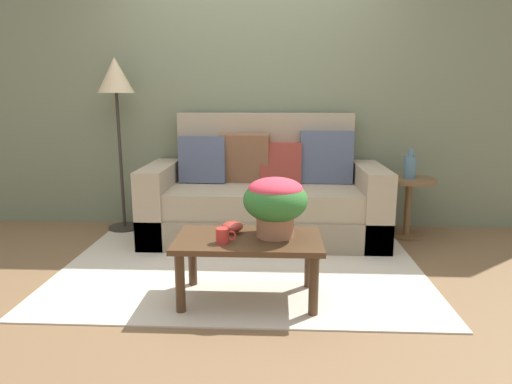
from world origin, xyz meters
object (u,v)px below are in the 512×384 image
Objects in this scene: coffee_table at (248,248)px; side_table at (408,196)px; potted_plant at (275,200)px; snack_bowl at (232,227)px; couch at (264,199)px; coffee_mug at (223,236)px; floor_lamp at (116,90)px; table_vase at (410,166)px.

coffee_table is 1.66× the size of side_table.
potted_plant is 0.34m from snack_bowl.
coffee_mug is at bearing -98.25° from couch.
floor_lamp reaches higher than side_table.
coffee_mug is 0.87× the size of snack_bowl.
coffee_mug is 2.11m from table_vase.
coffee_table is 0.21m from coffee_mug.
floor_lamp reaches higher than couch.
floor_lamp is 2.73m from table_vase.
potted_plant is 2.83× the size of snack_bowl.
snack_bowl is at bearing 135.87° from coffee_table.
couch is 1.33m from table_vase.
snack_bowl is (0.03, 0.21, -0.01)m from coffee_mug.
couch is 1.30× the size of floor_lamp.
floor_lamp is 13.08× the size of coffee_mug.
snack_bowl reaches higher than coffee_table.
potted_plant is at bearing -131.81° from table_vase.
side_table is at bearing 40.70° from snack_bowl.
floor_lamp is at bearing 126.03° from coffee_mug.
coffee_mug is at bearing -135.46° from table_vase.
floor_lamp is at bearing 130.77° from snack_bowl.
snack_bowl is at bearing 166.62° from potted_plant.
couch reaches higher than coffee_mug.
floor_lamp is 4.03× the size of potted_plant.
coffee_table is 0.56× the size of floor_lamp.
couch reaches higher than table_vase.
floor_lamp is 2.15m from potted_plant.
snack_bowl is 0.53× the size of table_vase.
couch is 1.29m from potted_plant.
snack_bowl is at bearing -139.30° from side_table.
coffee_table is (-0.06, -1.30, -0.01)m from couch.
couch is 2.32× the size of coffee_table.
potted_plant is at bearing -85.30° from couch.
snack_bowl is 1.95m from table_vase.
table_vase is (2.64, -0.10, -0.67)m from floor_lamp.
potted_plant is at bearing -131.99° from side_table.
table_vase reaches higher than coffee_table.
side_table reaches higher than coffee_mug.
coffee_table is 6.40× the size of snack_bowl.
potted_plant is (0.16, 0.04, 0.29)m from coffee_table.
potted_plant is 3.24× the size of coffee_mug.
snack_bowl is (-1.47, -1.26, 0.07)m from side_table.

